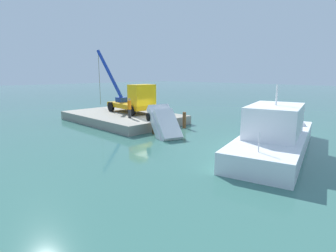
{
  "coord_description": "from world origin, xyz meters",
  "views": [
    {
      "loc": [
        17.6,
        -15.78,
        4.83
      ],
      "look_at": [
        2.27,
        -0.27,
        0.48
      ],
      "focal_mm": 28.6,
      "sensor_mm": 36.0,
      "label": 1
    }
  ],
  "objects_px": {
    "salvaged_car": "(167,130)",
    "moored_yacht": "(279,137)",
    "crane_truck": "(134,99)",
    "dock_worker": "(130,108)"
  },
  "relations": [
    {
      "from": "salvaged_car",
      "to": "moored_yacht",
      "type": "xyz_separation_m",
      "value": [
        6.96,
        3.92,
        -0.08
      ]
    },
    {
      "from": "crane_truck",
      "to": "dock_worker",
      "type": "distance_m",
      "value": 2.98
    },
    {
      "from": "moored_yacht",
      "to": "salvaged_car",
      "type": "bearing_deg",
      "value": -150.61
    },
    {
      "from": "crane_truck",
      "to": "moored_yacht",
      "type": "height_order",
      "value": "crane_truck"
    },
    {
      "from": "crane_truck",
      "to": "salvaged_car",
      "type": "relative_size",
      "value": 2.17
    },
    {
      "from": "dock_worker",
      "to": "salvaged_car",
      "type": "bearing_deg",
      "value": -5.86
    },
    {
      "from": "crane_truck",
      "to": "salvaged_car",
      "type": "distance_m",
      "value": 7.96
    },
    {
      "from": "crane_truck",
      "to": "salvaged_car",
      "type": "bearing_deg",
      "value": -19.94
    },
    {
      "from": "dock_worker",
      "to": "moored_yacht",
      "type": "xyz_separation_m",
      "value": [
        12.24,
        3.38,
        -1.22
      ]
    },
    {
      "from": "crane_truck",
      "to": "moored_yacht",
      "type": "relative_size",
      "value": 0.66
    }
  ]
}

